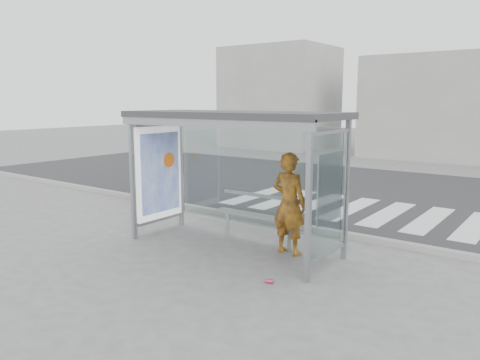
% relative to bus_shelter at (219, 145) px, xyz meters
% --- Properties ---
extents(ground, '(80.00, 80.00, 0.00)m').
position_rel_bus_shelter_xyz_m(ground, '(0.37, -0.06, -1.98)').
color(ground, '#60605E').
rests_on(ground, ground).
extents(road, '(30.00, 10.00, 0.01)m').
position_rel_bus_shelter_xyz_m(road, '(0.37, 6.94, -1.98)').
color(road, '#28272A').
rests_on(road, ground).
extents(curb, '(30.00, 0.18, 0.12)m').
position_rel_bus_shelter_xyz_m(curb, '(0.37, 1.89, -1.92)').
color(curb, gray).
rests_on(curb, ground).
extents(crosswalk, '(7.55, 3.00, 0.00)m').
position_rel_bus_shelter_xyz_m(crosswalk, '(1.37, 4.44, -1.98)').
color(crosswalk, silver).
rests_on(crosswalk, ground).
extents(bus_shelter, '(4.25, 1.65, 2.62)m').
position_rel_bus_shelter_xyz_m(bus_shelter, '(0.00, 0.00, 0.00)').
color(bus_shelter, gray).
rests_on(bus_shelter, ground).
extents(building_left, '(6.00, 5.00, 6.00)m').
position_rel_bus_shelter_xyz_m(building_left, '(-9.63, 17.94, 1.02)').
color(building_left, gray).
rests_on(building_left, ground).
extents(building_center, '(8.00, 5.00, 5.00)m').
position_rel_bus_shelter_xyz_m(building_center, '(0.37, 17.94, 0.52)').
color(building_center, gray).
rests_on(building_center, ground).
extents(person, '(0.72, 0.50, 1.90)m').
position_rel_bus_shelter_xyz_m(person, '(1.42, 0.30, -1.03)').
color(person, '#C56912').
rests_on(person, ground).
extents(bench, '(1.90, 0.33, 0.98)m').
position_rel_bus_shelter_xyz_m(bench, '(0.63, 0.44, -1.40)').
color(bench, gray).
rests_on(bench, ground).
extents(soda_can, '(0.14, 0.10, 0.07)m').
position_rel_bus_shelter_xyz_m(soda_can, '(1.92, -1.15, -1.95)').
color(soda_can, '#C93B5E').
rests_on(soda_can, ground).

